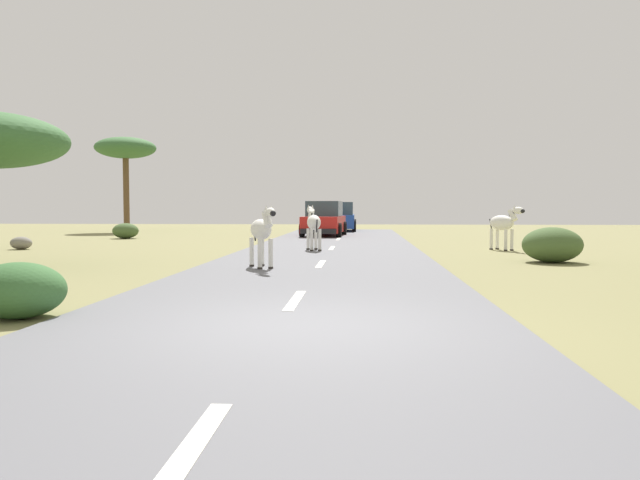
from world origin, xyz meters
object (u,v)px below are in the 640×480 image
object	(u,v)px
zebra_1	(313,223)
rock_1	(21,243)
bush_1	(18,290)
bush_2	(125,231)
tree_2	(126,149)
rock_0	(263,234)
car_0	(339,218)
zebra_0	(262,230)
zebra_2	(504,223)
bush_0	(552,245)
car_1	(324,220)

from	to	relation	value
zebra_1	rock_1	xyz separation A→B (m)	(-10.39, 0.36, -0.74)
bush_1	bush_2	distance (m)	21.30
tree_2	rock_0	world-z (taller)	tree_2
car_0	rock_0	bearing A→B (deg)	-114.89
rock_0	tree_2	bearing A→B (deg)	143.89
zebra_0	zebra_2	size ratio (longest dim) A/B	0.96
tree_2	rock_1	size ratio (longest dim) A/B	7.62
zebra_1	bush_0	distance (m)	7.64
zebra_2	rock_1	size ratio (longest dim) A/B	2.09
car_1	bush_0	bearing A→B (deg)	120.65
zebra_1	tree_2	world-z (taller)	tree_2
tree_2	rock_0	xyz separation A→B (m)	(9.51, -6.94, -4.83)
bush_1	zebra_2	bearing A→B (deg)	54.82
zebra_2	bush_1	bearing A→B (deg)	24.77
bush_1	rock_1	distance (m)	14.80
bush_2	car_1	bearing A→B (deg)	15.40
zebra_0	rock_0	distance (m)	15.28
zebra_0	car_1	distance (m)	16.39
car_1	bush_2	xyz separation A→B (m)	(-9.29, -2.56, -0.48)
bush_0	bush_1	distance (m)	13.22
bush_2	bush_1	bearing A→B (deg)	-72.09
bush_0	rock_1	world-z (taller)	bush_0
zebra_1	car_1	distance (m)	10.36
zebra_0	rock_0	xyz separation A→B (m)	(-2.44, 15.06, -0.78)
zebra_1	rock_1	size ratio (longest dim) A/B	2.12
zebra_0	bush_0	world-z (taller)	zebra_0
zebra_1	rock_1	world-z (taller)	zebra_1
rock_0	rock_1	bearing A→B (deg)	-129.67
rock_0	rock_1	distance (m)	11.27
zebra_1	bush_0	world-z (taller)	zebra_1
zebra_2	bush_2	world-z (taller)	zebra_2
zebra_0	bush_0	xyz separation A→B (m)	(7.50, 2.49, -0.47)
bush_2	bush_0	bearing A→B (deg)	-34.82
bush_0	rock_1	distance (m)	17.58
car_1	rock_1	bearing A→B (deg)	48.52
bush_0	rock_0	bearing A→B (deg)	128.35
rock_0	zebra_0	bearing A→B (deg)	-80.78
car_0	bush_0	world-z (taller)	car_0
car_1	bush_0	distance (m)	15.57
car_0	bush_2	distance (m)	13.24
zebra_1	bush_1	size ratio (longest dim) A/B	1.26
zebra_1	rock_1	distance (m)	10.42
zebra_1	rock_0	size ratio (longest dim) A/B	3.72
car_1	bush_1	xyz separation A→B (m)	(-2.74, -22.83, -0.47)
bush_2	rock_1	size ratio (longest dim) A/B	1.62
car_1	bush_0	world-z (taller)	car_1
car_0	bush_2	bearing A→B (deg)	-138.36
bush_2	rock_1	distance (m)	7.49
car_0	bush_2	xyz separation A→B (m)	(-9.84, -8.84, -0.48)
bush_1	rock_0	bearing A→B (deg)	90.50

